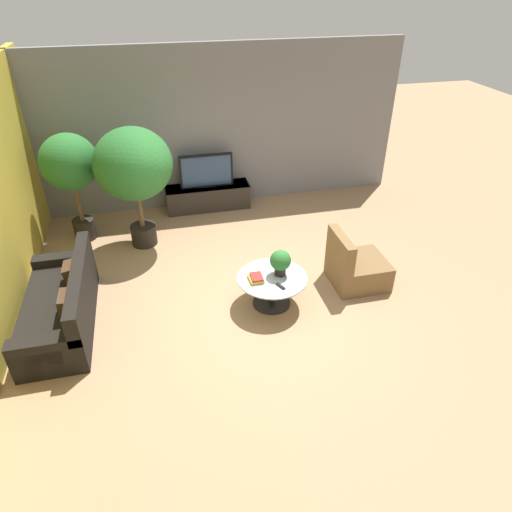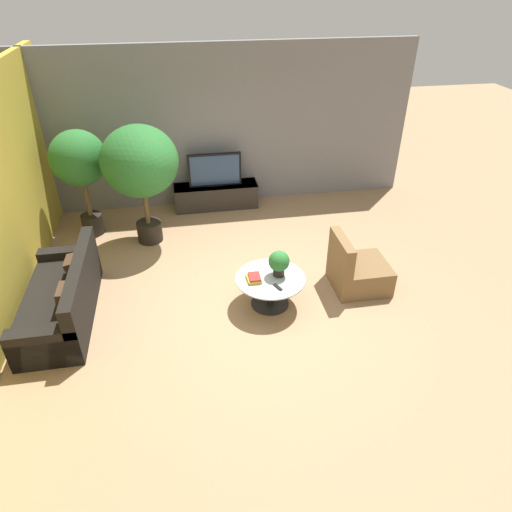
{
  "view_description": "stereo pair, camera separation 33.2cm",
  "coord_description": "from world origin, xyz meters",
  "views": [
    {
      "loc": [
        -1.16,
        -5.25,
        4.15
      ],
      "look_at": [
        0.13,
        0.16,
        0.55
      ],
      "focal_mm": 32.0,
      "sensor_mm": 36.0,
      "label": 1
    },
    {
      "loc": [
        -0.83,
        -5.32,
        4.15
      ],
      "look_at": [
        0.13,
        0.16,
        0.55
      ],
      "focal_mm": 32.0,
      "sensor_mm": 36.0,
      "label": 2
    }
  ],
  "objects": [
    {
      "name": "media_console",
      "position": [
        -0.19,
        2.94,
        0.24
      ],
      "size": [
        1.65,
        0.5,
        0.47
      ],
      "color": "#2D2823",
      "rests_on": "ground"
    },
    {
      "name": "couch_by_wall",
      "position": [
        -2.58,
        -0.06,
        0.28
      ],
      "size": [
        0.84,
        2.02,
        0.84
      ],
      "rotation": [
        0.0,
        0.0,
        -1.57
      ],
      "color": "black",
      "rests_on": "ground"
    },
    {
      "name": "ground_plane",
      "position": [
        0.0,
        0.0,
        0.0
      ],
      "size": [
        24.0,
        24.0,
        0.0
      ],
      "primitive_type": "plane",
      "color": "#9E7A56"
    },
    {
      "name": "book_stack",
      "position": [
        0.02,
        -0.3,
        0.49
      ],
      "size": [
        0.2,
        0.23,
        0.07
      ],
      "color": "gold",
      "rests_on": "coffee_table"
    },
    {
      "name": "armchair_wicker",
      "position": [
        1.61,
        -0.09,
        0.27
      ],
      "size": [
        0.8,
        0.76,
        0.86
      ],
      "rotation": [
        0.0,
        0.0,
        1.57
      ],
      "color": "brown",
      "rests_on": "ground"
    },
    {
      "name": "potted_plant_tabletop",
      "position": [
        0.38,
        -0.24,
        0.68
      ],
      "size": [
        0.29,
        0.29,
        0.38
      ],
      "color": "black",
      "rests_on": "coffee_table"
    },
    {
      "name": "back_wall_stone",
      "position": [
        0.0,
        3.26,
        1.5
      ],
      "size": [
        7.4,
        0.12,
        3.0
      ],
      "primitive_type": "cube",
      "color": "slate",
      "rests_on": "ground"
    },
    {
      "name": "television",
      "position": [
        -0.19,
        2.94,
        0.78
      ],
      "size": [
        1.02,
        0.13,
        0.64
      ],
      "color": "black",
      "rests_on": "media_console"
    },
    {
      "name": "coffee_table",
      "position": [
        0.25,
        -0.29,
        0.32
      ],
      "size": [
        0.98,
        0.98,
        0.46
      ],
      "color": "black",
      "rests_on": "ground"
    },
    {
      "name": "potted_palm_corner",
      "position": [
        -1.47,
        1.83,
        1.42
      ],
      "size": [
        1.24,
        1.24,
        2.04
      ],
      "color": "black",
      "rests_on": "ground"
    },
    {
      "name": "remote_black",
      "position": [
        0.3,
        -0.53,
        0.47
      ],
      "size": [
        0.1,
        0.16,
        0.02
      ],
      "primitive_type": "cube",
      "rotation": [
        0.0,
        0.0,
        0.42
      ],
      "color": "black",
      "rests_on": "coffee_table"
    },
    {
      "name": "potted_palm_tall",
      "position": [
        -2.48,
        2.27,
        1.35
      ],
      "size": [
        0.93,
        0.93,
        1.88
      ],
      "color": "black",
      "rests_on": "ground"
    }
  ]
}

